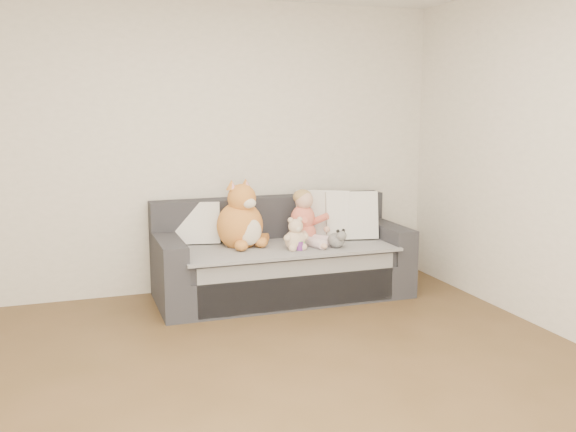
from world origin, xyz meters
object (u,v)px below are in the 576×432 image
at_px(toddler, 306,220).
at_px(teddy_bear, 296,236).
at_px(plush_cat, 241,221).
at_px(sippy_cup, 300,244).
at_px(sofa, 281,261).

relative_size(toddler, teddy_bear, 1.71).
relative_size(plush_cat, sippy_cup, 5.96).
bearing_deg(toddler, sofa, 145.09).
xyz_separation_m(sofa, plush_cat, (-0.36, -0.01, 0.39)).
bearing_deg(teddy_bear, sippy_cup, -70.54).
bearing_deg(teddy_bear, toddler, 45.02).
height_order(sofa, toddler, toddler).
height_order(plush_cat, sippy_cup, plush_cat).
height_order(sofa, sippy_cup, sofa).
relative_size(teddy_bear, sippy_cup, 2.77).
xyz_separation_m(plush_cat, sippy_cup, (0.42, -0.31, -0.17)).
bearing_deg(toddler, sippy_cup, -142.85).
distance_m(sofa, sippy_cup, 0.39).
bearing_deg(plush_cat, toddler, -24.79).
bearing_deg(sippy_cup, sofa, 100.63).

